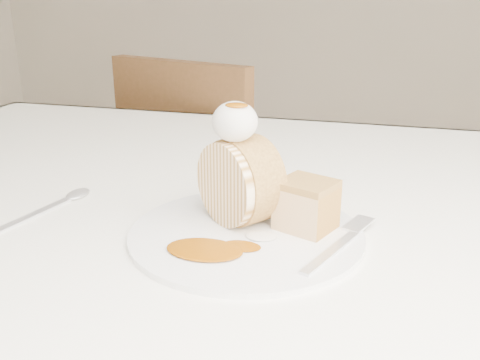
# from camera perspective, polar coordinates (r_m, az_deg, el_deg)

# --- Properties ---
(table) EXTENTS (1.40, 0.90, 0.75)m
(table) POSITION_cam_1_polar(r_m,az_deg,el_deg) (0.77, -0.29, -7.34)
(table) COLOR white
(table) RESTS_ON ground
(chair_far) EXTENTS (0.51, 0.51, 0.85)m
(chair_far) POSITION_cam_1_polar(r_m,az_deg,el_deg) (1.46, -3.52, -1.46)
(chair_far) COLOR brown
(chair_far) RESTS_ON ground
(plate) EXTENTS (0.34, 0.34, 0.01)m
(plate) POSITION_cam_1_polar(r_m,az_deg,el_deg) (0.60, 0.67, -5.76)
(plate) COLOR white
(plate) RESTS_ON table
(roulade_slice) EXTENTS (0.11, 0.10, 0.10)m
(roulade_slice) POSITION_cam_1_polar(r_m,az_deg,el_deg) (0.61, -0.02, -0.14)
(roulade_slice) COLOR #FEDFB0
(roulade_slice) RESTS_ON plate
(cake_chunk) EXTENTS (0.07, 0.07, 0.05)m
(cake_chunk) POSITION_cam_1_polar(r_m,az_deg,el_deg) (0.60, 7.09, -2.98)
(cake_chunk) COLOR #B88B45
(cake_chunk) RESTS_ON plate
(whipped_cream) EXTENTS (0.05, 0.05, 0.04)m
(whipped_cream) POSITION_cam_1_polar(r_m,az_deg,el_deg) (0.58, -0.55, 6.25)
(whipped_cream) COLOR silver
(whipped_cream) RESTS_ON roulade_slice
(caramel_drizzle) EXTENTS (0.03, 0.02, 0.01)m
(caramel_drizzle) POSITION_cam_1_polar(r_m,az_deg,el_deg) (0.57, -0.38, 8.53)
(caramel_drizzle) COLOR #854305
(caramel_drizzle) RESTS_ON whipped_cream
(caramel_pool) EXTENTS (0.10, 0.08, 0.00)m
(caramel_pool) POSITION_cam_1_polar(r_m,az_deg,el_deg) (0.56, -3.82, -7.40)
(caramel_pool) COLOR #854305
(caramel_pool) RESTS_ON plate
(fork) EXTENTS (0.07, 0.15, 0.00)m
(fork) POSITION_cam_1_polar(r_m,az_deg,el_deg) (0.56, 9.67, -7.61)
(fork) COLOR silver
(fork) RESTS_ON plate
(spoon) EXTENTS (0.05, 0.15, 0.00)m
(spoon) POSITION_cam_1_polar(r_m,az_deg,el_deg) (0.70, -21.39, -3.63)
(spoon) COLOR silver
(spoon) RESTS_ON table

